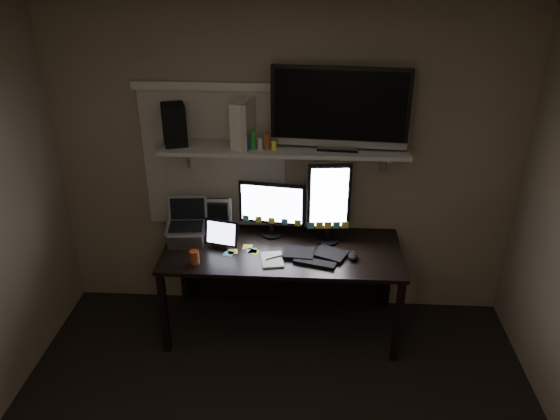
# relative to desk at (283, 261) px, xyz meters

# --- Properties ---
(ceiling) EXTENTS (3.60, 3.60, 0.00)m
(ceiling) POSITION_rel_desk_xyz_m (0.00, -1.55, 1.95)
(ceiling) COLOR silver
(ceiling) RESTS_ON back_wall
(back_wall) EXTENTS (3.60, 0.00, 3.60)m
(back_wall) POSITION_rel_desk_xyz_m (0.00, 0.25, 0.70)
(back_wall) COLOR #6F6250
(back_wall) RESTS_ON floor
(window_blinds) EXTENTS (1.10, 0.02, 1.10)m
(window_blinds) POSITION_rel_desk_xyz_m (-0.55, 0.24, 0.75)
(window_blinds) COLOR beige
(window_blinds) RESTS_ON back_wall
(desk) EXTENTS (1.80, 0.75, 0.73)m
(desk) POSITION_rel_desk_xyz_m (0.00, 0.00, 0.00)
(desk) COLOR black
(desk) RESTS_ON floor
(wall_shelf) EXTENTS (1.80, 0.35, 0.03)m
(wall_shelf) POSITION_rel_desk_xyz_m (0.00, 0.08, 0.91)
(wall_shelf) COLOR #ADAEA9
(wall_shelf) RESTS_ON back_wall
(monitor_landscape) EXTENTS (0.52, 0.12, 0.45)m
(monitor_landscape) POSITION_rel_desk_xyz_m (-0.09, 0.10, 0.40)
(monitor_landscape) COLOR black
(monitor_landscape) RESTS_ON desk
(monitor_portrait) EXTENTS (0.33, 0.09, 0.65)m
(monitor_portrait) POSITION_rel_desk_xyz_m (0.34, 0.03, 0.50)
(monitor_portrait) COLOR black
(monitor_portrait) RESTS_ON desk
(keyboard) EXTENTS (0.50, 0.30, 0.03)m
(keyboard) POSITION_rel_desk_xyz_m (0.24, -0.20, 0.19)
(keyboard) COLOR black
(keyboard) RESTS_ON desk
(mouse) EXTENTS (0.07, 0.11, 0.04)m
(mouse) POSITION_rel_desk_xyz_m (0.53, -0.22, 0.20)
(mouse) COLOR black
(mouse) RESTS_ON desk
(notepad) EXTENTS (0.19, 0.24, 0.01)m
(notepad) POSITION_rel_desk_xyz_m (-0.07, -0.29, 0.18)
(notepad) COLOR beige
(notepad) RESTS_ON desk
(tablet) EXTENTS (0.28, 0.17, 0.23)m
(tablet) POSITION_rel_desk_xyz_m (-0.46, -0.12, 0.29)
(tablet) COLOR black
(tablet) RESTS_ON desk
(file_sorter) EXTENTS (0.23, 0.11, 0.29)m
(file_sorter) POSITION_rel_desk_xyz_m (-0.55, 0.11, 0.32)
(file_sorter) COLOR black
(file_sorter) RESTS_ON desk
(laptop) EXTENTS (0.32, 0.27, 0.34)m
(laptop) POSITION_rel_desk_xyz_m (-0.74, -0.07, 0.35)
(laptop) COLOR #AEAEB2
(laptop) RESTS_ON desk
(cup) EXTENTS (0.08, 0.08, 0.10)m
(cup) POSITION_rel_desk_xyz_m (-0.62, -0.35, 0.23)
(cup) COLOR #983F1B
(cup) RESTS_ON desk
(sticky_notes) EXTENTS (0.36, 0.31, 0.00)m
(sticky_notes) POSITION_rel_desk_xyz_m (-0.28, -0.19, 0.18)
(sticky_notes) COLOR yellow
(sticky_notes) RESTS_ON desk
(tv) EXTENTS (0.98, 0.25, 0.58)m
(tv) POSITION_rel_desk_xyz_m (0.39, 0.07, 1.22)
(tv) COLOR black
(tv) RESTS_ON wall_shelf
(game_console) EXTENTS (0.16, 0.30, 0.34)m
(game_console) POSITION_rel_desk_xyz_m (-0.30, 0.10, 1.10)
(game_console) COLOR beige
(game_console) RESTS_ON wall_shelf
(speaker) EXTENTS (0.22, 0.24, 0.30)m
(speaker) POSITION_rel_desk_xyz_m (-0.80, 0.09, 1.08)
(speaker) COLOR black
(speaker) RESTS_ON wall_shelf
(bottles) EXTENTS (0.24, 0.08, 0.15)m
(bottles) POSITION_rel_desk_xyz_m (-0.19, 0.01, 1.00)
(bottles) COLOR #A50F0C
(bottles) RESTS_ON wall_shelf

